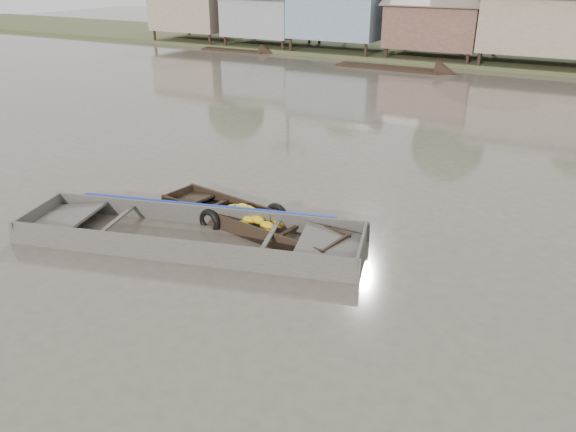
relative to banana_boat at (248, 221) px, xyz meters
The scene contains 4 objects.
ground 1.98m from the banana_boat, 71.20° to the right, with size 120.00×120.00×0.00m, color #534B3F.
riverbank 30.36m from the banana_boat, 83.03° to the left, with size 120.00×12.47×10.22m.
banana_boat is the anchor object (origin of this frame).
viewer_boat 1.50m from the banana_boat, 116.41° to the right, with size 8.18×4.14×0.64m.
Camera 1 is at (6.13, -8.43, 5.77)m, focal length 35.00 mm.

